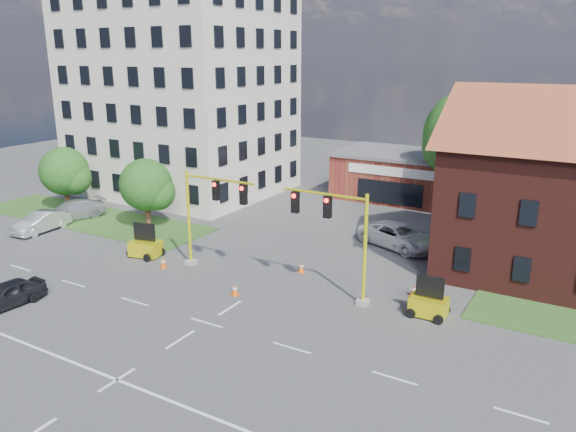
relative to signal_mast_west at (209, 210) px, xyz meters
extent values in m
plane|color=#454548|center=(4.36, -6.00, -3.92)|extent=(120.00, 120.00, 0.00)
cube|color=#274D1D|center=(-15.64, 4.00, -3.88)|extent=(22.00, 6.00, 0.08)
cube|color=beige|center=(-15.64, 16.00, 6.08)|extent=(18.00, 15.00, 20.00)
cube|color=maroon|center=(4.36, 24.00, -1.92)|extent=(12.00, 8.00, 4.00)
cube|color=#565658|center=(4.36, 24.00, 0.23)|extent=(12.40, 8.40, 0.30)
cube|color=silver|center=(4.36, 19.95, -0.72)|extent=(8.00, 0.10, 0.80)
cube|color=black|center=(4.36, 19.95, -2.62)|extent=(6.00, 0.10, 2.00)
cylinder|color=#392215|center=(10.86, 21.00, -1.58)|extent=(0.44, 0.44, 4.67)
sphere|color=#194615|center=(10.86, 21.00, 2.66)|extent=(8.07, 8.07, 8.07)
sphere|color=#194615|center=(12.47, 21.30, 1.60)|extent=(5.65, 5.65, 5.65)
cylinder|color=#392215|center=(-9.64, 4.50, -2.69)|extent=(0.44, 0.44, 2.46)
sphere|color=#194615|center=(-9.64, 4.50, -0.45)|extent=(4.03, 4.03, 4.03)
sphere|color=#194615|center=(-8.84, 4.80, -1.01)|extent=(2.82, 2.82, 2.82)
cylinder|color=#392215|center=(-19.64, 5.00, -2.71)|extent=(0.44, 0.44, 2.41)
sphere|color=#194615|center=(-19.64, 5.00, -0.52)|extent=(4.16, 4.16, 4.16)
sphere|color=#194615|center=(-18.81, 5.30, -1.07)|extent=(2.91, 2.91, 2.91)
cube|color=gray|center=(-1.64, 0.00, -3.77)|extent=(0.60, 0.60, 0.30)
cylinder|color=#FBF215|center=(-1.64, 0.00, -0.82)|extent=(0.20, 0.20, 6.20)
cylinder|color=#FBF215|center=(0.86, 0.00, 1.98)|extent=(5.00, 0.14, 0.14)
cube|color=black|center=(0.61, 0.00, 1.28)|extent=(0.40, 0.32, 1.20)
cube|color=black|center=(2.61, 0.00, 1.28)|extent=(0.40, 0.32, 1.20)
sphere|color=#FF0C07|center=(0.61, -0.18, 1.68)|extent=(0.24, 0.24, 0.24)
cube|color=gray|center=(10.36, 0.00, -3.77)|extent=(0.60, 0.60, 0.30)
cylinder|color=#FBF215|center=(10.36, 0.00, -0.82)|extent=(0.20, 0.20, 6.20)
cylinder|color=#FBF215|center=(7.86, 0.00, 1.98)|extent=(5.00, 0.14, 0.14)
cube|color=black|center=(8.11, 0.00, 1.28)|extent=(0.40, 0.32, 1.20)
cube|color=black|center=(6.11, 0.00, 1.28)|extent=(0.40, 0.32, 1.20)
sphere|color=#FF0C07|center=(8.11, -0.18, 1.68)|extent=(0.24, 0.24, 0.24)
cube|color=#FBF215|center=(-5.21, -0.39, -3.32)|extent=(2.22, 1.74, 0.98)
cube|color=black|center=(-5.21, -0.39, -2.17)|extent=(1.52, 0.49, 1.20)
cube|color=#FBF215|center=(13.83, 0.43, -3.35)|extent=(1.88, 1.26, 0.93)
cube|color=black|center=(13.83, 0.43, -2.26)|extent=(1.45, 0.14, 1.14)
cube|color=#DC530B|center=(-2.78, -1.34, -3.90)|extent=(0.38, 0.38, 0.04)
cone|color=#DC530B|center=(-2.78, -1.34, -3.57)|extent=(0.40, 0.40, 0.70)
cylinder|color=silver|center=(-2.78, -1.34, -3.50)|extent=(0.27, 0.27, 0.09)
cube|color=#DC530B|center=(5.19, 2.40, -3.90)|extent=(0.38, 0.38, 0.04)
cone|color=#DC530B|center=(5.19, 2.40, -3.57)|extent=(0.40, 0.40, 0.70)
cylinder|color=silver|center=(5.19, 2.40, -3.50)|extent=(0.27, 0.27, 0.09)
cube|color=#DC530B|center=(3.64, -2.52, -3.90)|extent=(0.38, 0.38, 0.04)
cone|color=#DC530B|center=(3.64, -2.52, -3.57)|extent=(0.40, 0.40, 0.70)
cylinder|color=silver|center=(3.64, -2.52, -3.50)|extent=(0.27, 0.27, 0.09)
cube|color=#DC530B|center=(12.34, 2.46, -3.90)|extent=(0.38, 0.38, 0.04)
cone|color=#DC530B|center=(12.34, 2.46, -3.57)|extent=(0.40, 0.40, 0.70)
cylinder|color=silver|center=(12.34, 2.46, -3.50)|extent=(0.27, 0.27, 0.09)
imported|color=silver|center=(8.79, 10.00, -3.09)|extent=(6.59, 4.75, 1.67)
imported|color=black|center=(-6.11, -9.87, -3.23)|extent=(1.92, 4.17, 1.38)
imported|color=#B8BAC1|center=(-16.03, -0.33, -3.16)|extent=(1.96, 4.73, 1.52)
imported|color=#B8BAC1|center=(-16.70, 3.04, -3.15)|extent=(3.76, 5.71, 1.54)
camera|label=1|loc=(20.97, -26.17, 9.22)|focal=35.00mm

